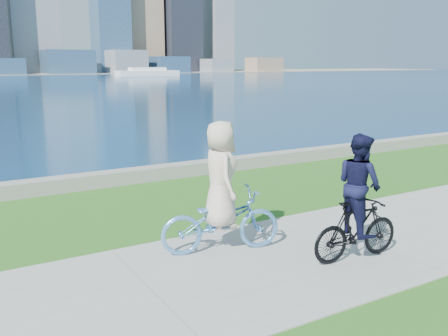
# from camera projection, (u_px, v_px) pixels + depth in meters

# --- Properties ---
(ground) EXTENTS (320.00, 320.00, 0.00)m
(ground) POSITION_uv_depth(u_px,v_px,m) (152.00, 292.00, 6.87)
(ground) COLOR #225616
(ground) RESTS_ON ground
(concrete_path) EXTENTS (80.00, 3.50, 0.02)m
(concrete_path) POSITION_uv_depth(u_px,v_px,m) (151.00, 291.00, 6.86)
(concrete_path) COLOR gray
(concrete_path) RESTS_ON ground
(seawall) EXTENTS (90.00, 0.50, 0.35)m
(seawall) POSITION_uv_depth(u_px,v_px,m) (52.00, 185.00, 12.05)
(seawall) COLOR gray
(seawall) RESTS_ON ground
(ferry_far) EXTENTS (13.38, 3.82, 1.82)m
(ferry_far) POSITION_uv_depth(u_px,v_px,m) (147.00, 72.00, 106.53)
(ferry_far) COLOR white
(ferry_far) RESTS_ON ground
(cyclist_woman) EXTENTS (1.19, 2.11, 2.18)m
(cyclist_woman) POSITION_uv_depth(u_px,v_px,m) (221.00, 204.00, 8.14)
(cyclist_woman) COLOR #5A99DB
(cyclist_woman) RESTS_ON ground
(cyclist_man) EXTENTS (0.65, 1.65, 2.02)m
(cyclist_man) POSITION_uv_depth(u_px,v_px,m) (358.00, 208.00, 7.79)
(cyclist_man) COLOR black
(cyclist_man) RESTS_ON ground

